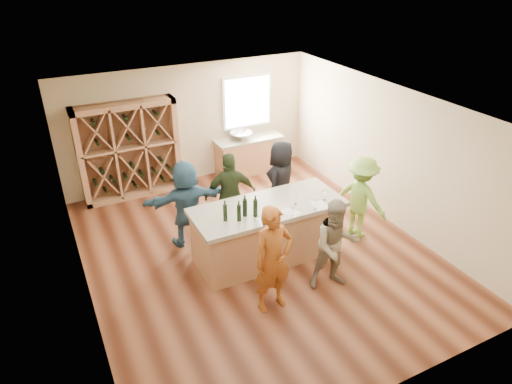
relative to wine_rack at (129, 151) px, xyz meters
name	(u,v)px	position (x,y,z in m)	size (l,w,h in m)	color
floor	(256,253)	(1.50, -3.27, -1.15)	(6.00, 7.00, 0.10)	brown
ceiling	(256,105)	(1.50, -3.27, 1.75)	(6.00, 7.00, 0.10)	white
wall_back	(189,124)	(1.50, 0.28, 0.30)	(6.00, 0.10, 2.80)	#CAB792
wall_front	(397,314)	(1.50, -6.82, 0.30)	(6.00, 0.10, 2.80)	#CAB792
wall_left	(72,228)	(-1.55, -3.27, 0.30)	(0.10, 7.00, 2.80)	#CAB792
wall_right	(391,154)	(4.55, -3.27, 0.30)	(0.10, 7.00, 2.80)	#CAB792
window_frame	(247,102)	(3.00, 0.20, 0.65)	(1.30, 0.06, 1.30)	white
window_pane	(248,102)	(3.00, 0.17, 0.65)	(1.18, 0.01, 1.18)	white
wine_rack	(129,151)	(0.00, 0.00, 0.00)	(2.20, 0.45, 2.20)	#B17C54
back_counter_base	(249,156)	(2.90, -0.07, -0.67)	(1.60, 0.58, 0.86)	#B17C54
back_counter_top	(249,139)	(2.90, -0.07, -0.21)	(1.70, 0.62, 0.06)	#9D9481
sink	(241,136)	(2.70, -0.07, -0.09)	(0.54, 0.54, 0.19)	silver
faucet	(238,131)	(2.70, 0.11, -0.03)	(0.02, 0.02, 0.30)	silver
tasting_counter_base	(268,233)	(1.63, -3.49, -0.60)	(2.60, 1.00, 1.00)	#B17C54
tasting_counter_top	(268,207)	(1.63, -3.49, -0.06)	(2.72, 1.12, 0.08)	#9D9481
wine_bottle_a	(225,213)	(0.76, -3.61, 0.12)	(0.07, 0.07, 0.29)	black
wine_bottle_b	(239,213)	(0.96, -3.72, 0.13)	(0.07, 0.07, 0.29)	black
wine_bottle_c	(245,208)	(1.11, -3.63, 0.14)	(0.08, 0.08, 0.31)	black
wine_bottle_d	(255,208)	(1.26, -3.71, 0.14)	(0.08, 0.08, 0.31)	black
wine_glass_a	(267,218)	(1.34, -3.99, 0.07)	(0.07, 0.07, 0.18)	white
wine_glass_b	(292,211)	(1.82, -3.98, 0.08)	(0.07, 0.07, 0.19)	white
wine_glass_c	(316,205)	(2.31, -3.97, 0.06)	(0.06, 0.06, 0.16)	white
wine_glass_d	(296,200)	(2.08, -3.66, 0.06)	(0.06, 0.06, 0.16)	white
wine_glass_e	(324,196)	(2.61, -3.78, 0.08)	(0.07, 0.07, 0.19)	white
tasting_menu_a	(264,221)	(1.32, -3.94, -0.02)	(0.20, 0.28, 0.00)	white
tasting_menu_b	(290,212)	(1.85, -3.88, -0.02)	(0.22, 0.30, 0.00)	white
tasting_menu_c	(320,205)	(2.44, -3.90, -0.02)	(0.25, 0.33, 0.00)	white
person_near_left	(273,260)	(1.07, -4.71, -0.20)	(0.66, 0.48, 1.80)	#994C19
person_near_right	(336,245)	(2.23, -4.71, -0.29)	(0.78, 0.43, 1.61)	gray
person_server	(361,198)	(3.55, -3.66, -0.26)	(1.08, 0.50, 1.67)	#8CC64C
person_far_mid	(231,195)	(1.36, -2.46, -0.24)	(1.00, 0.51, 1.71)	#263319
person_far_right	(281,182)	(2.48, -2.45, -0.23)	(0.85, 0.56, 1.75)	black
person_far_left	(187,203)	(0.49, -2.40, -0.25)	(1.58, 0.57, 1.71)	#335972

